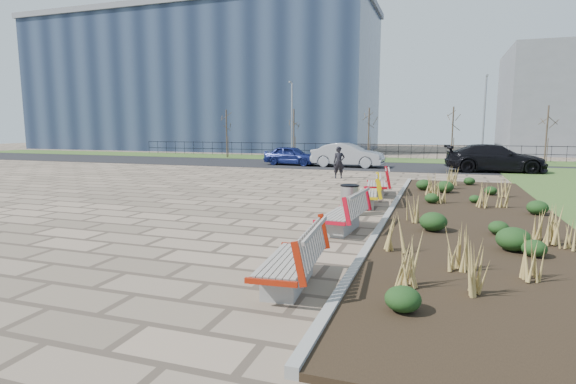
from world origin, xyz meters
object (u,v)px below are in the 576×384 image
(car_blue, at_px, (291,155))
(car_silver, at_px, (348,155))
(lamp_east, at_px, (484,121))
(bench_d, at_px, (377,182))
(car_black, at_px, (495,158))
(bench_a, at_px, (289,257))
(litter_bin, at_px, (350,200))
(pedestrian, at_px, (339,162))
(bench_b, at_px, (342,212))
(lamp_west, at_px, (292,121))
(bench_c, at_px, (366,191))

(car_blue, xyz_separation_m, car_silver, (3.93, -0.22, 0.12))
(car_blue, bearing_deg, lamp_east, -61.11)
(bench_d, relative_size, car_black, 0.38)
(bench_a, height_order, lamp_east, lamp_east)
(car_blue, distance_m, car_black, 12.65)
(bench_a, height_order, litter_bin, bench_a)
(pedestrian, distance_m, lamp_east, 14.07)
(bench_b, xyz_separation_m, car_blue, (-7.39, 18.25, 0.17))
(car_black, relative_size, lamp_west, 0.91)
(bench_c, relative_size, lamp_east, 0.35)
(bench_b, xyz_separation_m, car_silver, (-3.46, 18.03, 0.29))
(bench_c, relative_size, car_blue, 0.55)
(car_black, bearing_deg, bench_b, 158.73)
(car_silver, bearing_deg, lamp_west, 48.98)
(bench_b, distance_m, car_silver, 18.36)
(pedestrian, xyz_separation_m, lamp_east, (7.62, 11.62, 2.23))
(car_black, bearing_deg, car_silver, 81.48)
(bench_a, xyz_separation_m, bench_c, (0.00, 7.99, 0.00))
(litter_bin, bearing_deg, bench_b, -84.01)
(pedestrian, distance_m, car_silver, 6.48)
(car_blue, bearing_deg, car_silver, -86.19)
(bench_c, xyz_separation_m, lamp_east, (5.00, 19.39, 2.54))
(car_black, bearing_deg, bench_d, 150.11)
(bench_d, bearing_deg, car_silver, 99.03)
(lamp_west, bearing_deg, lamp_east, 0.00)
(bench_c, bearing_deg, litter_bin, -105.07)
(bench_a, xyz_separation_m, lamp_east, (5.00, 27.38, 2.54))
(car_silver, distance_m, lamp_east, 10.17)
(litter_bin, bearing_deg, car_silver, 101.51)
(car_black, bearing_deg, pedestrian, 122.00)
(bench_d, relative_size, litter_bin, 2.37)
(litter_bin, distance_m, car_black, 16.21)
(bench_b, xyz_separation_m, bench_d, (0.00, 6.37, 0.00))
(bench_c, distance_m, lamp_east, 20.18)
(bench_a, bearing_deg, car_blue, 103.66)
(car_black, distance_m, lamp_west, 15.53)
(litter_bin, distance_m, car_silver, 16.20)
(bench_d, distance_m, lamp_east, 17.75)
(car_black, height_order, lamp_east, lamp_east)
(bench_d, xyz_separation_m, car_blue, (-7.39, 11.88, 0.17))
(bench_d, distance_m, pedestrian, 5.86)
(bench_b, relative_size, litter_bin, 2.37)
(car_black, distance_m, lamp_east, 6.21)
(bench_b, relative_size, bench_d, 1.00)
(bench_b, bearing_deg, bench_d, 94.44)
(bench_d, xyz_separation_m, car_silver, (-3.46, 11.66, 0.29))
(bench_a, xyz_separation_m, litter_bin, (-0.23, 6.33, -0.06))
(car_blue, distance_m, lamp_west, 5.73)
(bench_d, bearing_deg, bench_a, -97.50)
(bench_d, height_order, car_silver, car_silver)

